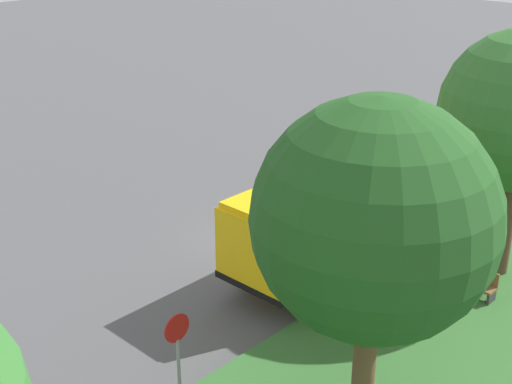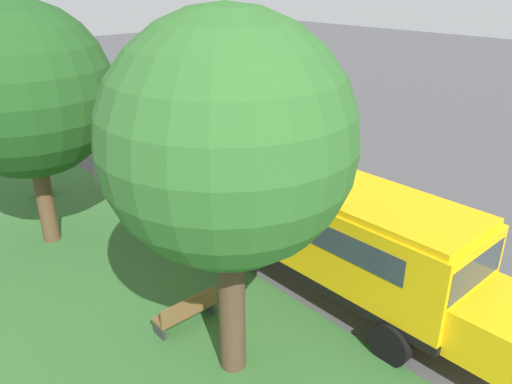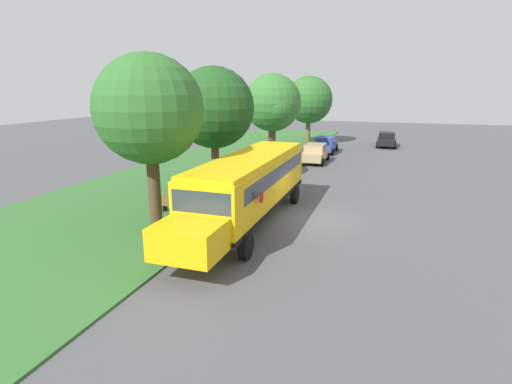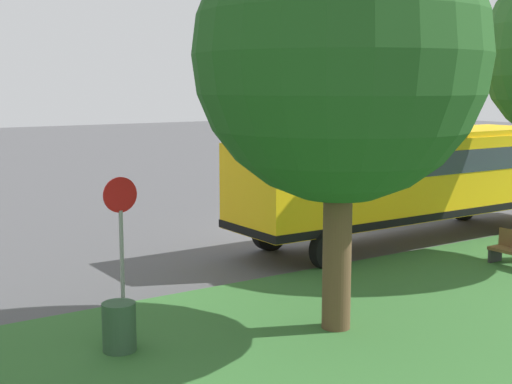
# 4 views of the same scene
# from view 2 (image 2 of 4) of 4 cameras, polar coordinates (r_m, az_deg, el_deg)

# --- Properties ---
(ground_plane) EXTENTS (120.00, 120.00, 0.00)m
(ground_plane) POSITION_cam_2_polar(r_m,az_deg,el_deg) (17.67, 7.75, -3.70)
(ground_plane) COLOR #4C4C4F
(grass_verge) EXTENTS (12.00, 80.00, 0.08)m
(grass_verge) POSITION_cam_2_polar(r_m,az_deg,el_deg) (12.98, -24.04, -16.96)
(grass_verge) COLOR #33662D
(grass_verge) RESTS_ON ground
(school_bus) EXTENTS (2.85, 12.42, 3.16)m
(school_bus) POSITION_cam_2_polar(r_m,az_deg,el_deg) (14.04, 5.35, -2.36)
(school_bus) COLOR yellow
(school_bus) RESTS_ON ground
(car_tan_nearest) EXTENTS (2.02, 4.40, 1.56)m
(car_tan_nearest) POSITION_cam_2_polar(r_m,az_deg,el_deg) (27.83, -20.97, 7.13)
(car_tan_nearest) COLOR tan
(car_tan_nearest) RESTS_ON ground
(car_blue_middle) EXTENTS (2.02, 4.40, 1.56)m
(car_blue_middle) POSITION_cam_2_polar(r_m,az_deg,el_deg) (32.98, -24.72, 8.93)
(car_blue_middle) COLOR #283D93
(car_blue_middle) RESTS_ON ground
(car_black_furthest) EXTENTS (2.02, 4.40, 1.56)m
(car_black_furthest) POSITION_cam_2_polar(r_m,az_deg,el_deg) (40.58, -20.08, 12.06)
(car_black_furthest) COLOR black
(car_black_furthest) RESTS_ON ground
(oak_tree_beside_bus) EXTENTS (4.76, 4.76, 7.67)m
(oak_tree_beside_bus) POSITION_cam_2_polar(r_m,az_deg,el_deg) (9.06, -3.64, 6.39)
(oak_tree_beside_bus) COLOR #4C3826
(oak_tree_beside_bus) RESTS_ON ground
(oak_tree_roadside_mid) EXTENTS (5.13, 5.13, 7.53)m
(oak_tree_roadside_mid) POSITION_cam_2_polar(r_m,az_deg,el_deg) (16.16, -25.33, 10.30)
(oak_tree_roadside_mid) COLOR brown
(oak_tree_roadside_mid) RESTS_ON ground
(stop_sign) EXTENTS (0.08, 0.68, 2.74)m
(stop_sign) POSITION_cam_2_polar(r_m,az_deg,el_deg) (20.55, -18.28, 4.51)
(stop_sign) COLOR gray
(stop_sign) RESTS_ON ground
(park_bench) EXTENTS (1.60, 0.50, 0.92)m
(park_bench) POSITION_cam_2_polar(r_m,az_deg,el_deg) (12.68, -7.97, -13.33)
(park_bench) COLOR brown
(park_bench) RESTS_ON ground
(trash_bin) EXTENTS (0.56, 0.56, 0.90)m
(trash_bin) POSITION_cam_2_polar(r_m,az_deg,el_deg) (21.15, -23.19, 0.57)
(trash_bin) COLOR #2D4C33
(trash_bin) RESTS_ON ground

